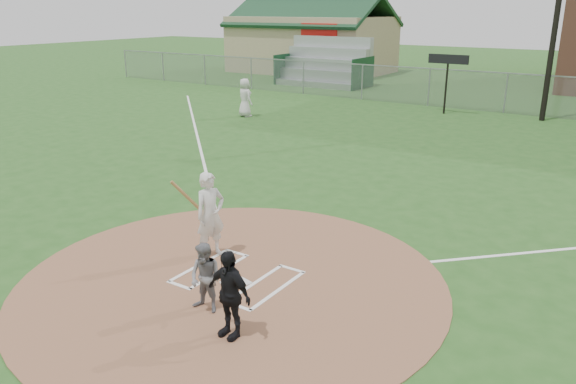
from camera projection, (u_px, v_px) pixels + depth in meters
The scene contains 13 objects.
ground at pixel (233, 281), 11.09m from camera, with size 140.00×140.00×0.00m, color #234E1A.
dirt_circle at pixel (233, 280), 11.09m from camera, with size 8.40×8.40×0.02m, color #8E5F43.
home_plate at pixel (236, 283), 10.94m from camera, with size 0.46×0.46×0.03m, color silver.
foul_line_third at pixel (198, 139), 22.92m from camera, with size 0.10×24.00×0.01m, color white.
catcher at pixel (206, 278), 9.78m from camera, with size 0.62×0.48×1.27m, color slate.
umpire at pixel (229, 294), 8.99m from camera, with size 0.88×0.37×1.51m, color black.
ondeck_player at pixel (245, 98), 27.40m from camera, with size 0.90×0.59×1.85m, color silver.
batters_boxes at pixel (237, 277), 11.20m from camera, with size 2.08×1.88×0.01m.
batter_at_plate at pixel (210, 215), 11.90m from camera, with size 0.83×1.05×1.87m.
outfield_fence at pixel (506, 93), 28.23m from camera, with size 56.08×0.08×2.03m.
bleachers at pixel (323, 62), 38.15m from camera, with size 6.08×3.20×3.20m.
clubhouse at pixel (312, 42), 45.90m from camera, with size 12.20×8.71×6.23m.
scoreboard_sign at pixel (448, 66), 27.67m from camera, with size 2.00×0.10×2.93m.
Camera 1 is at (6.39, -7.74, 5.16)m, focal length 35.00 mm.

